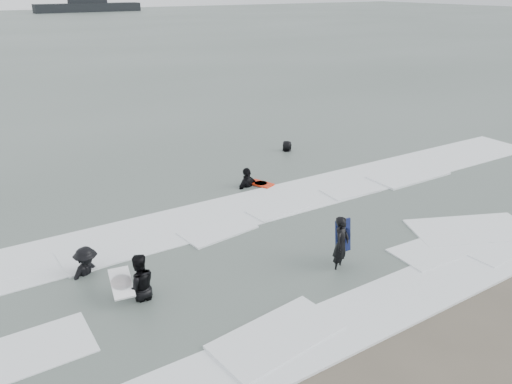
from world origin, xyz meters
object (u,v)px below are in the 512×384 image
surfer_right_near (247,187)px  vessel_horizon (88,7)px  surfer_centre (339,269)px  surfer_breaker (88,276)px  surfer_right_far (287,152)px  surfer_wading (141,299)px

surfer_right_near → vessel_horizon: bearing=-119.5°
surfer_centre → surfer_breaker: size_ratio=0.94×
surfer_centre → surfer_right_far: surfer_right_far is taller
surfer_centre → surfer_right_far: 10.43m
surfer_breaker → surfer_right_far: surfer_breaker is taller
surfer_right_far → vessel_horizon: size_ratio=0.06×
surfer_right_near → surfer_wading: bearing=21.7°
surfer_wading → surfer_right_far: 12.59m
surfer_centre → surfer_breaker: (-6.03, 3.29, 0.00)m
vessel_horizon → surfer_right_near: bearing=-101.8°
vessel_horizon → surfer_breaker: bearing=-104.3°
surfer_centre → surfer_wading: (-5.17, 1.51, 0.00)m
surfer_wading → vessel_horizon: 141.23m
surfer_right_far → surfer_right_near: bearing=-4.4°
surfer_breaker → vessel_horizon: bearing=45.2°
surfer_right_near → vessel_horizon: 135.03m
surfer_breaker → vessel_horizon: vessel_horizon is taller
surfer_breaker → vessel_horizon: (34.56, 135.37, 1.41)m
surfer_right_near → surfer_right_far: 4.74m
surfer_wading → surfer_right_far: surfer_wading is taller
vessel_horizon → surfer_right_far: bearing=-100.4°
surfer_right_far → vessel_horizon: bearing=-141.1°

